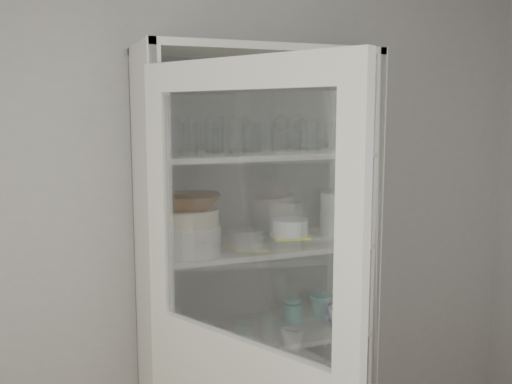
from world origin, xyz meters
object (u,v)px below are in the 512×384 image
object	(u,v)px
terracotta_bowl	(190,201)
yellow_trivet	(290,236)
plate_stack_back	(192,233)
mug_blue	(338,314)
goblet_2	(281,131)
glass_platter	(290,239)
mug_teal	(321,305)
plate_stack_front	(191,240)
teal_jar	(293,311)
goblet_3	(301,133)
measuring_cups	(214,335)
white_canister	(170,325)
cream_bowl	(191,218)
goblet_0	(212,131)
white_ramekin	(290,227)
mug_white	(340,317)
grey_bowl_stack	(336,213)
pantry_cabinet	(251,307)
goblet_1	(243,132)

from	to	relation	value
terracotta_bowl	yellow_trivet	xyz separation A→B (m)	(0.47, 0.05, -0.19)
plate_stack_back	mug_blue	size ratio (longest dim) A/B	2.06
goblet_2	glass_platter	size ratio (longest dim) A/B	0.55
plate_stack_back	mug_teal	xyz separation A→B (m)	(0.61, -0.07, -0.39)
plate_stack_front	teal_jar	world-z (taller)	plate_stack_front
goblet_3	measuring_cups	bearing A→B (deg)	-163.37
measuring_cups	white_canister	distance (m)	0.19
cream_bowl	white_canister	distance (m)	0.50
goblet_0	yellow_trivet	xyz separation A→B (m)	(0.31, -0.15, -0.46)
goblet_2	yellow_trivet	bearing A→B (deg)	-96.18
terracotta_bowl	white_canister	bearing A→B (deg)	123.35
goblet_2	white_ramekin	bearing A→B (deg)	-96.18
teal_jar	yellow_trivet	bearing A→B (deg)	-130.13
terracotta_bowl	glass_platter	xyz separation A→B (m)	(0.47, 0.05, -0.20)
plate_stack_back	glass_platter	size ratio (longest dim) A/B	0.71
mug_white	cream_bowl	bearing A→B (deg)	170.16
terracotta_bowl	mug_blue	distance (m)	0.90
mug_blue	plate_stack_front	bearing A→B (deg)	168.36
yellow_trivet	grey_bowl_stack	xyz separation A→B (m)	(0.26, 0.05, 0.08)
terracotta_bowl	mug_teal	distance (m)	0.88
mug_blue	white_canister	xyz separation A→B (m)	(-0.77, 0.09, 0.02)
mug_teal	teal_jar	xyz separation A→B (m)	(-0.15, -0.01, -0.00)
goblet_2	white_canister	xyz separation A→B (m)	(-0.55, -0.08, -0.82)
measuring_cups	white_canister	xyz separation A→B (m)	(-0.17, 0.07, 0.04)
terracotta_bowl	grey_bowl_stack	size ratio (longest dim) A/B	1.25
plate_stack_back	teal_jar	xyz separation A→B (m)	(0.46, -0.08, -0.39)
glass_platter	plate_stack_back	bearing A→B (deg)	162.03
goblet_2	goblet_3	world-z (taller)	goblet_2
mug_teal	grey_bowl_stack	bearing A→B (deg)	-27.39
mug_blue	measuring_cups	size ratio (longest dim) A/B	0.98
teal_jar	goblet_2	bearing A→B (deg)	109.44
pantry_cabinet	yellow_trivet	xyz separation A→B (m)	(0.15, -0.09, 0.34)
plate_stack_front	mug_white	distance (m)	0.79
terracotta_bowl	glass_platter	size ratio (longest dim) A/B	0.80
goblet_1	white_canister	world-z (taller)	goblet_1
goblet_2	glass_platter	xyz separation A→B (m)	(-0.01, -0.13, -0.48)
goblet_0	white_ramekin	xyz separation A→B (m)	(0.31, -0.15, -0.42)
goblet_1	mug_teal	distance (m)	0.91
goblet_1	goblet_3	world-z (taller)	goblet_1
goblet_0	grey_bowl_stack	size ratio (longest dim) A/B	0.87
goblet_0	mug_blue	bearing A→B (deg)	-19.03
measuring_cups	white_canister	world-z (taller)	white_canister
mug_blue	mug_teal	size ratio (longest dim) A/B	0.93
pantry_cabinet	mug_white	distance (m)	0.41
grey_bowl_stack	mug_blue	bearing A→B (deg)	-109.18
white_ramekin	glass_platter	bearing A→B (deg)	0.00
pantry_cabinet	white_canister	distance (m)	0.39
pantry_cabinet	goblet_3	size ratio (longest dim) A/B	13.78
plate_stack_back	goblet_3	bearing A→B (deg)	-1.43
mug_white	mug_blue	bearing A→B (deg)	62.05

